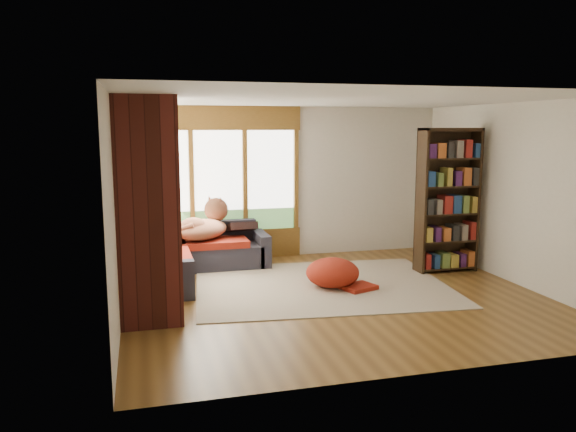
{
  "coord_description": "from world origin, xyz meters",
  "views": [
    {
      "loc": [
        -2.46,
        -6.9,
        2.25
      ],
      "look_at": [
        -0.38,
        1.02,
        0.95
      ],
      "focal_mm": 35.0,
      "sensor_mm": 36.0,
      "label": 1
    }
  ],
  "objects": [
    {
      "name": "windows_back",
      "position": [
        -1.2,
        2.47,
        1.35
      ],
      "size": [
        2.82,
        0.1,
        1.9
      ],
      "color": "brown",
      "rests_on": "wall_back"
    },
    {
      "name": "windows_left",
      "position": [
        -2.72,
        1.2,
        1.35
      ],
      "size": [
        0.1,
        2.62,
        1.9
      ],
      "color": "brown",
      "rests_on": "wall_left"
    },
    {
      "name": "ceiling",
      "position": [
        0.0,
        0.0,
        2.6
      ],
      "size": [
        5.5,
        5.5,
        0.0
      ],
      "primitive_type": "plane",
      "color": "white"
    },
    {
      "name": "dog_brindle",
      "position": [
        -2.29,
        1.31,
        0.75
      ],
      "size": [
        0.48,
        0.78,
        0.43
      ],
      "rotation": [
        0.0,
        0.0,
        1.57
      ],
      "color": "black",
      "rests_on": "sectional_sofa"
    },
    {
      "name": "wall_front",
      "position": [
        0.0,
        -2.5,
        1.3
      ],
      "size": [
        5.5,
        0.04,
        2.6
      ],
      "primitive_type": "cube",
      "color": "silver",
      "rests_on": "ground"
    },
    {
      "name": "sectional_sofa",
      "position": [
        -1.95,
        1.7,
        0.3
      ],
      "size": [
        2.2,
        2.2,
        0.8
      ],
      "rotation": [
        0.0,
        0.0,
        -0.03
      ],
      "color": "#21212B",
      "rests_on": "ground"
    },
    {
      "name": "throw_pillows",
      "position": [
        -1.86,
        1.75,
        0.78
      ],
      "size": [
        1.98,
        1.68,
        0.45
      ],
      "color": "black",
      "rests_on": "sectional_sofa"
    },
    {
      "name": "roller_blind",
      "position": [
        -2.69,
        2.03,
        1.75
      ],
      "size": [
        0.03,
        0.72,
        0.9
      ],
      "primitive_type": "cube",
      "color": "#748356",
      "rests_on": "wall_left"
    },
    {
      "name": "wall_left",
      "position": [
        -2.75,
        0.0,
        1.3
      ],
      "size": [
        0.04,
        5.0,
        2.6
      ],
      "primitive_type": "cube",
      "color": "silver",
      "rests_on": "ground"
    },
    {
      "name": "floor",
      "position": [
        0.0,
        0.0,
        0.0
      ],
      "size": [
        5.5,
        5.5,
        0.0
      ],
      "primitive_type": "plane",
      "color": "brown",
      "rests_on": "ground"
    },
    {
      "name": "area_rug",
      "position": [
        -0.01,
        0.51,
        0.01
      ],
      "size": [
        3.81,
        3.06,
        0.01
      ],
      "primitive_type": "cube",
      "rotation": [
        0.0,
        0.0,
        -0.1
      ],
      "color": "silver",
      "rests_on": "ground"
    },
    {
      "name": "pouf",
      "position": [
        0.12,
        0.42,
        0.22
      ],
      "size": [
        0.83,
        0.83,
        0.41
      ],
      "primitive_type": "ellipsoid",
      "rotation": [
        0.0,
        0.0,
        -0.1
      ],
      "color": "maroon",
      "rests_on": "area_rug"
    },
    {
      "name": "wall_right",
      "position": [
        2.75,
        0.0,
        1.3
      ],
      "size": [
        0.04,
        5.0,
        2.6
      ],
      "primitive_type": "cube",
      "color": "silver",
      "rests_on": "ground"
    },
    {
      "name": "dog_tan",
      "position": [
        -1.49,
        1.99,
        0.82
      ],
      "size": [
        1.13,
        1.11,
        0.56
      ],
      "rotation": [
        0.0,
        0.0,
        0.74
      ],
      "color": "brown",
      "rests_on": "sectional_sofa"
    },
    {
      "name": "brick_chimney",
      "position": [
        -2.4,
        -0.35,
        1.3
      ],
      "size": [
        0.7,
        0.7,
        2.6
      ],
      "primitive_type": "cube",
      "color": "#471914",
      "rests_on": "ground"
    },
    {
      "name": "bookshelf",
      "position": [
        2.14,
        0.82,
        1.12
      ],
      "size": [
        0.96,
        0.32,
        2.24
      ],
      "color": "black",
      "rests_on": "ground"
    },
    {
      "name": "wall_back",
      "position": [
        0.0,
        2.5,
        1.3
      ],
      "size": [
        5.5,
        0.04,
        2.6
      ],
      "primitive_type": "cube",
      "color": "silver",
      "rests_on": "ground"
    }
  ]
}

